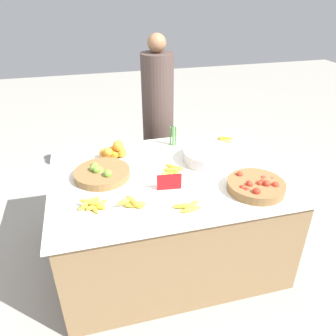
# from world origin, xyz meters

# --- Properties ---
(ground_plane) EXTENTS (12.00, 12.00, 0.00)m
(ground_plane) POSITION_xyz_m (0.00, 0.00, 0.00)
(ground_plane) COLOR #A39E93
(market_table) EXTENTS (1.59, 1.18, 0.72)m
(market_table) POSITION_xyz_m (0.00, 0.00, 0.36)
(market_table) COLOR olive
(market_table) RESTS_ON ground_plane
(lime_bowl) EXTENTS (0.38, 0.38, 0.09)m
(lime_bowl) POSITION_xyz_m (-0.44, 0.08, 0.75)
(lime_bowl) COLOR olive
(lime_bowl) RESTS_ON market_table
(tomato_basket) EXTENTS (0.37, 0.37, 0.09)m
(tomato_basket) POSITION_xyz_m (0.49, -0.33, 0.76)
(tomato_basket) COLOR olive
(tomato_basket) RESTS_ON market_table
(orange_pile) EXTENTS (0.21, 0.18, 0.14)m
(orange_pile) POSITION_xyz_m (-0.34, 0.35, 0.77)
(orange_pile) COLOR orange
(orange_pile) RESTS_ON market_table
(metal_bowl) EXTENTS (0.39, 0.39, 0.09)m
(metal_bowl) POSITION_xyz_m (0.35, 0.11, 0.77)
(metal_bowl) COLOR silver
(metal_bowl) RESTS_ON market_table
(price_sign) EXTENTS (0.16, 0.02, 0.11)m
(price_sign) POSITION_xyz_m (-0.04, -0.18, 0.78)
(price_sign) COLOR red
(price_sign) RESTS_ON market_table
(veg_bundle) EXTENTS (0.05, 0.04, 0.16)m
(veg_bundle) POSITION_xyz_m (0.16, 0.44, 0.80)
(veg_bundle) COLOR #428438
(veg_bundle) RESTS_ON market_table
(banana_bunch_back_center) EXTENTS (0.18, 0.15, 0.05)m
(banana_bunch_back_center) POSITION_xyz_m (0.03, 0.00, 0.75)
(banana_bunch_back_center) COLOR gold
(banana_bunch_back_center) RESTS_ON market_table
(banana_bunch_front_right) EXTENTS (0.18, 0.11, 0.03)m
(banana_bunch_front_right) POSITION_xyz_m (0.02, -0.41, 0.74)
(banana_bunch_front_right) COLOR gold
(banana_bunch_front_right) RESTS_ON market_table
(banana_bunch_front_left) EXTENTS (0.18, 0.13, 0.06)m
(banana_bunch_front_left) POSITION_xyz_m (-0.30, -0.30, 0.75)
(banana_bunch_front_left) COLOR gold
(banana_bunch_front_left) RESTS_ON market_table
(banana_bunch_front_center) EXTENTS (0.16, 0.17, 0.05)m
(banana_bunch_front_center) POSITION_xyz_m (0.56, 0.37, 0.75)
(banana_bunch_front_center) COLOR gold
(banana_bunch_front_center) RESTS_ON market_table
(banana_bunch_middle_left) EXTENTS (0.19, 0.16, 0.06)m
(banana_bunch_middle_left) POSITION_xyz_m (-0.52, -0.26, 0.75)
(banana_bunch_middle_left) COLOR gold
(banana_bunch_middle_left) RESTS_ON market_table
(vendor_person) EXTENTS (0.29, 0.29, 1.52)m
(vendor_person) POSITION_xyz_m (0.14, 0.92, 0.71)
(vendor_person) COLOR #473833
(vendor_person) RESTS_ON ground_plane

